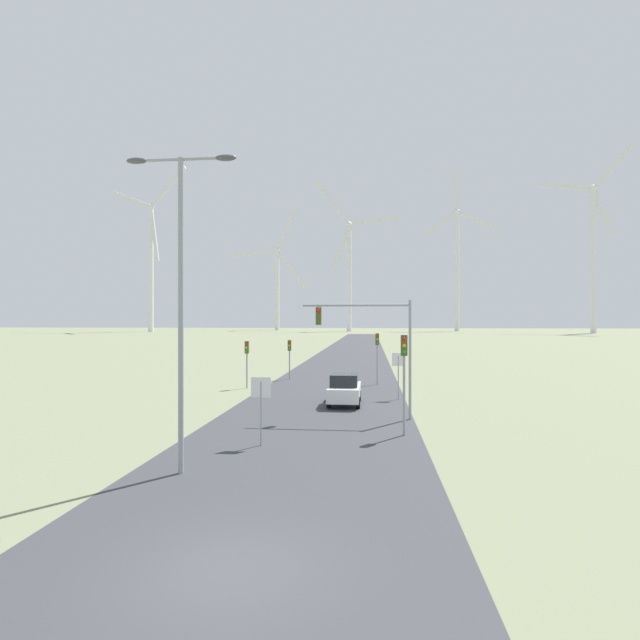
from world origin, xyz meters
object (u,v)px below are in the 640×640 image
at_px(wind_turbine_left, 277,278).
at_px(wind_turbine_far_left, 151,255).
at_px(stop_sign_near, 261,398).
at_px(traffic_light_post_mid_right, 377,347).
at_px(wind_turbine_right, 457,259).
at_px(traffic_light_post_mid_left, 289,351).
at_px(car_approaching, 345,389).
at_px(traffic_light_mast_overhead, 371,333).
at_px(wind_turbine_far_right, 593,246).
at_px(traffic_light_post_near_right, 404,362).
at_px(traffic_light_post_near_left, 247,354).
at_px(streetlamp, 181,274).
at_px(wind_turbine_center, 349,264).
at_px(stop_sign_far, 398,367).

bearing_deg(wind_turbine_left, wind_turbine_far_left, -140.17).
relative_size(stop_sign_near, traffic_light_post_mid_right, 0.69).
bearing_deg(wind_turbine_right, stop_sign_near, -101.61).
xyz_separation_m(traffic_light_post_mid_left, car_approaching, (5.25, -12.03, -1.51)).
distance_m(car_approaching, wind_turbine_far_left, 198.69).
xyz_separation_m(traffic_light_mast_overhead, wind_turbine_far_right, (84.01, 172.56, 28.70)).
distance_m(traffic_light_mast_overhead, car_approaching, 5.53).
bearing_deg(traffic_light_mast_overhead, traffic_light_post_mid_left, 112.95).
relative_size(traffic_light_post_near_right, traffic_light_mast_overhead, 0.73).
bearing_deg(traffic_light_post_near_left, traffic_light_post_mid_left, 68.66).
relative_size(stop_sign_near, wind_turbine_right, 0.04).
bearing_deg(stop_sign_near, traffic_light_post_near_right, 22.04).
xyz_separation_m(streetlamp, wind_turbine_right, (45.42, 216.04, 26.25)).
bearing_deg(traffic_light_mast_overhead, streetlamp, -122.63).
xyz_separation_m(streetlamp, wind_turbine_far_right, (90.18, 182.21, 26.57)).
xyz_separation_m(streetlamp, traffic_light_post_near_right, (7.59, 6.11, -3.31)).
relative_size(traffic_light_post_mid_right, wind_turbine_center, 0.06).
height_order(traffic_light_post_near_right, wind_turbine_far_left, wind_turbine_far_left).
xyz_separation_m(stop_sign_far, wind_turbine_center, (-11.07, 188.20, 27.56)).
xyz_separation_m(stop_sign_near, car_approaching, (2.81, 9.91, -0.99)).
distance_m(stop_sign_near, stop_sign_far, 13.66).
bearing_deg(traffic_light_post_mid_right, wind_turbine_right, 78.64).
relative_size(streetlamp, wind_turbine_center, 0.16).
distance_m(traffic_light_post_near_left, traffic_light_mast_overhead, 13.88).
xyz_separation_m(traffic_light_post_near_left, wind_turbine_center, (-0.32, 184.18, 27.07)).
relative_size(traffic_light_mast_overhead, wind_turbine_far_left, 0.09).
relative_size(car_approaching, wind_turbine_right, 0.06).
relative_size(traffic_light_post_near_left, wind_turbine_center, 0.05).
distance_m(wind_turbine_far_left, wind_turbine_center, 85.11).
bearing_deg(traffic_light_mast_overhead, traffic_light_post_near_right, -68.25).
distance_m(traffic_light_mast_overhead, wind_turbine_far_left, 202.43).
xyz_separation_m(traffic_light_post_mid_left, wind_turbine_right, (46.05, 190.32, 30.31)).
height_order(streetlamp, wind_turbine_left, wind_turbine_left).
bearing_deg(streetlamp, traffic_light_post_near_left, 98.11).
height_order(traffic_light_post_mid_left, traffic_light_post_mid_right, traffic_light_post_mid_right).
height_order(traffic_light_post_mid_right, wind_turbine_center, wind_turbine_center).
bearing_deg(streetlamp, wind_turbine_far_left, 114.80).
distance_m(traffic_light_post_mid_right, car_approaching, 9.90).
xyz_separation_m(stop_sign_near, wind_turbine_left, (-41.40, 222.74, 23.59)).
height_order(traffic_light_post_mid_left, traffic_light_mast_overhead, traffic_light_mast_overhead).
height_order(wind_turbine_far_left, wind_turbine_right, wind_turbine_right).
xyz_separation_m(streetlamp, wind_turbine_left, (-39.59, 226.52, 19.01)).
xyz_separation_m(wind_turbine_center, wind_turbine_far_right, (93.36, -21.99, 3.45)).
height_order(stop_sign_near, wind_turbine_right, wind_turbine_right).
xyz_separation_m(car_approaching, wind_turbine_left, (-44.21, 212.83, 24.57)).
distance_m(streetlamp, wind_turbine_right, 222.31).
relative_size(streetlamp, traffic_light_post_mid_right, 2.61).
bearing_deg(traffic_light_post_near_left, car_approaching, -40.31).
xyz_separation_m(stop_sign_far, car_approaching, (-3.27, -2.32, -1.12)).
xyz_separation_m(stop_sign_near, wind_turbine_far_right, (88.37, 178.43, 31.15)).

